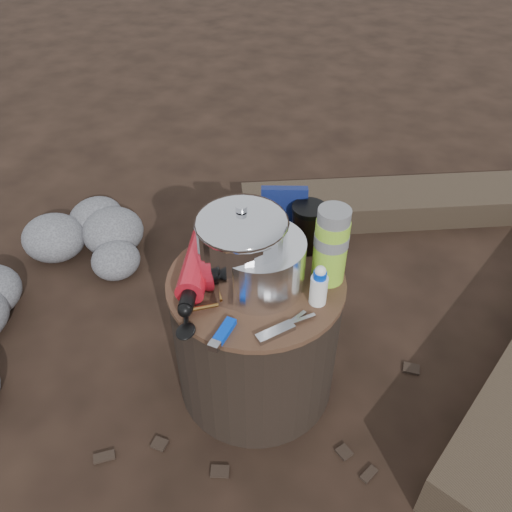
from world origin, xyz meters
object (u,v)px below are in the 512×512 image
(camping_pot, at_px, (242,247))
(travel_mug, at_px, (308,227))
(stump, at_px, (256,335))
(fuel_bottle, at_px, (197,264))
(thermos, at_px, (331,246))

(camping_pot, distance_m, travel_mug, 0.21)
(stump, height_order, camping_pot, camping_pot)
(fuel_bottle, bearing_deg, camping_pot, -4.95)
(travel_mug, bearing_deg, thermos, -52.96)
(camping_pot, bearing_deg, stump, 17.34)
(camping_pot, relative_size, fuel_bottle, 0.74)
(stump, xyz_separation_m, travel_mug, (0.09, 0.16, 0.26))
(stump, xyz_separation_m, fuel_bottle, (-0.14, -0.02, 0.24))
(fuel_bottle, xyz_separation_m, thermos, (0.31, 0.09, 0.07))
(thermos, bearing_deg, camping_pot, -159.67)
(stump, relative_size, travel_mug, 3.49)
(fuel_bottle, distance_m, thermos, 0.32)
(camping_pot, distance_m, thermos, 0.21)
(stump, distance_m, thermos, 0.35)
(camping_pot, height_order, fuel_bottle, camping_pot)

